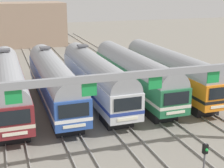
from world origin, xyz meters
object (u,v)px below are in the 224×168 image
at_px(commuter_train_maroon, 8,83).
at_px(commuter_train_silver, 95,76).
at_px(commuter_train_green, 134,72).
at_px(catenary_gantry, 155,88).
at_px(commuter_train_orange, 169,69).
at_px(commuter_train_blue, 54,79).
at_px(yard_signal_mast, 205,155).

height_order(commuter_train_maroon, commuter_train_silver, same).
relative_size(commuter_train_green, catenary_gantry, 0.82).
bearing_deg(commuter_train_maroon, commuter_train_green, -0.02).
xyz_separation_m(commuter_train_silver, commuter_train_orange, (8.45, -0.00, -0.00)).
xyz_separation_m(commuter_train_blue, yard_signal_mast, (6.34, -16.21, -0.99)).
bearing_deg(yard_signal_mast, catenary_gantry, 127.95).
height_order(commuter_train_green, yard_signal_mast, commuter_train_green).
bearing_deg(commuter_train_green, commuter_train_orange, 0.00).
xyz_separation_m(commuter_train_orange, catenary_gantry, (-8.45, -13.49, 2.57)).
distance_m(commuter_train_blue, yard_signal_mast, 17.43).
bearing_deg(catenary_gantry, commuter_train_maroon, 122.04).
bearing_deg(commuter_train_silver, commuter_train_green, -0.06).
xyz_separation_m(commuter_train_maroon, commuter_train_orange, (16.90, -0.00, -0.00)).
relative_size(commuter_train_green, yard_signal_mast, 7.45).
xyz_separation_m(commuter_train_silver, yard_signal_mast, (2.11, -16.21, -0.99)).
xyz_separation_m(commuter_train_maroon, commuter_train_green, (12.67, -0.00, -0.00)).
height_order(commuter_train_orange, catenary_gantry, catenary_gantry).
height_order(commuter_train_blue, commuter_train_green, commuter_train_blue).
distance_m(commuter_train_maroon, yard_signal_mast, 19.37).
height_order(commuter_train_maroon, catenary_gantry, catenary_gantry).
relative_size(commuter_train_blue, commuter_train_orange, 1.00).
bearing_deg(commuter_train_blue, commuter_train_green, -0.03).
xyz_separation_m(commuter_train_silver, catenary_gantry, (-0.00, -13.50, 2.57)).
bearing_deg(commuter_train_blue, commuter_train_silver, 0.00).
bearing_deg(commuter_train_orange, commuter_train_green, 180.00).
xyz_separation_m(commuter_train_blue, catenary_gantry, (4.22, -13.50, 2.57)).
xyz_separation_m(commuter_train_green, yard_signal_mast, (-2.11, -16.20, -0.98)).
relative_size(commuter_train_silver, commuter_train_green, 1.00).
distance_m(commuter_train_orange, catenary_gantry, 16.13).
bearing_deg(commuter_train_blue, catenary_gantry, -72.62).
height_order(commuter_train_maroon, yard_signal_mast, commuter_train_maroon).
distance_m(catenary_gantry, yard_signal_mast, 4.94).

